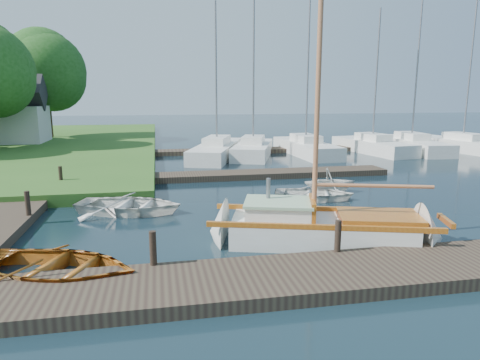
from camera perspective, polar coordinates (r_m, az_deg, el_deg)
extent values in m
plane|color=black|center=(15.30, 0.00, -4.41)|extent=(160.00, 160.00, 0.00)
cube|color=#32251E|center=(9.77, 6.93, -12.86)|extent=(18.00, 2.20, 0.30)
cube|color=#32251E|center=(17.71, -27.75, -3.06)|extent=(2.20, 18.00, 0.30)
cube|color=#32251E|center=(21.88, 1.88, 0.74)|extent=(14.00, 1.60, 0.30)
cube|color=#32251E|center=(33.29, 11.73, 4.12)|extent=(30.00, 1.60, 0.30)
cylinder|color=black|center=(10.07, -11.52, -8.89)|extent=(0.16, 0.16, 0.80)
cylinder|color=black|center=(10.95, 12.92, -7.28)|extent=(0.16, 0.16, 0.80)
cylinder|color=black|center=(15.44, -26.45, -2.79)|extent=(0.16, 0.16, 0.80)
cylinder|color=black|center=(20.20, -22.80, 0.57)|extent=(0.16, 0.16, 0.80)
cube|color=white|center=(12.48, 10.63, -7.16)|extent=(5.36, 3.36, 0.90)
cone|color=white|center=(13.10, 24.14, -7.08)|extent=(1.81, 2.25, 1.96)
cone|color=white|center=(12.56, -3.00, -6.85)|extent=(1.52, 2.17, 1.96)
cube|color=maroon|center=(13.23, 10.37, -3.78)|extent=(5.97, 1.90, 0.14)
cube|color=maroon|center=(11.43, 11.11, -6.21)|extent=(5.97, 1.90, 0.14)
cube|color=maroon|center=(13.08, 25.77, -4.92)|extent=(0.43, 1.09, 0.14)
cube|color=white|center=(12.23, 5.12, -4.10)|extent=(2.13, 1.86, 0.44)
cube|color=#9DC298|center=(12.17, 5.14, -2.96)|extent=(2.25, 1.98, 0.08)
cube|color=maroon|center=(12.24, 9.59, -3.81)|extent=(0.52, 1.38, 0.60)
cylinder|color=slate|center=(12.39, 3.80, -1.12)|extent=(0.12, 0.12, 0.60)
cube|color=maroon|center=(12.56, 18.03, -4.78)|extent=(2.54, 2.07, 0.20)
cylinder|color=#A4643E|center=(11.86, 10.46, 14.70)|extent=(0.14, 0.14, 8.40)
cylinder|color=#A4643E|center=(12.31, 17.37, -0.74)|extent=(3.09, 1.02, 0.10)
imported|color=maroon|center=(10.72, -23.46, -10.06)|extent=(4.65, 4.05, 0.80)
imported|color=white|center=(15.71, -14.56, -2.90)|extent=(4.38, 3.69, 0.78)
imported|color=white|center=(17.45, 9.85, -1.52)|extent=(3.70, 3.16, 0.65)
imported|color=white|center=(18.77, 11.93, 0.10)|extent=(2.37, 2.10, 1.17)
cube|color=white|center=(29.06, -3.10, 3.93)|extent=(4.98, 9.25, 0.90)
cube|color=white|center=(28.98, -3.11, 5.31)|extent=(2.34, 3.44, 0.50)
cylinder|color=slate|center=(28.86, -3.20, 13.87)|extent=(0.12, 0.12, 9.14)
cube|color=white|center=(29.38, 1.75, 4.02)|extent=(4.35, 7.32, 0.90)
cube|color=white|center=(29.30, 1.76, 5.38)|extent=(2.12, 2.77, 0.50)
cylinder|color=slate|center=(29.24, 1.83, 15.59)|extent=(0.12, 0.12, 10.92)
cube|color=white|center=(30.83, 8.74, 4.24)|extent=(2.48, 8.38, 0.90)
cube|color=white|center=(30.75, 8.78, 5.53)|extent=(1.50, 2.95, 0.50)
cylinder|color=slate|center=(30.66, 9.05, 14.35)|extent=(0.12, 0.12, 9.94)
cube|color=white|center=(32.89, 17.22, 4.30)|extent=(3.28, 7.81, 0.90)
cube|color=white|center=(32.82, 17.29, 5.51)|extent=(1.77, 2.82, 0.50)
cylinder|color=slate|center=(32.71, 17.75, 13.08)|extent=(0.12, 0.12, 9.17)
cube|color=white|center=(34.69, 21.86, 4.33)|extent=(2.89, 8.66, 0.90)
cube|color=white|center=(34.62, 21.95, 5.48)|extent=(1.64, 3.08, 0.50)
cylinder|color=slate|center=(34.55, 22.57, 13.74)|extent=(0.12, 0.12, 10.50)
cube|color=white|center=(36.03, 27.54, 4.09)|extent=(3.56, 8.05, 0.90)
cube|color=white|center=(35.97, 27.64, 5.20)|extent=(1.87, 2.93, 0.50)
cylinder|color=slate|center=(35.89, 28.35, 12.81)|extent=(0.12, 0.12, 10.09)
cube|color=silver|center=(38.21, -28.23, 6.55)|extent=(5.00, 4.00, 2.80)
cube|color=#2B2A2E|center=(38.14, -28.57, 10.20)|extent=(5.25, 2.88, 2.88)
cylinder|color=#332114|center=(41.53, -24.03, 7.78)|extent=(0.36, 0.36, 3.67)
sphere|color=#1A4A14|center=(41.54, -24.45, 12.98)|extent=(6.73, 6.73, 6.73)
sphere|color=#1A4A14|center=(41.12, -23.80, 12.34)|extent=(5.71, 5.71, 5.71)
sphere|color=#1A4A14|center=(42.06, -24.95, 13.88)|extent=(6.12, 6.12, 6.12)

